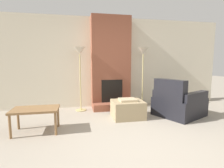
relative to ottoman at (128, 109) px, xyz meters
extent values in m
plane|color=gray|center=(-0.20, -1.54, -0.21)|extent=(24.00, 24.00, 0.00)
cube|color=beige|center=(-0.20, 1.27, 1.09)|extent=(7.10, 0.06, 2.60)
cube|color=brown|center=(-0.20, 1.07, 1.09)|extent=(1.11, 0.35, 2.60)
cube|color=brown|center=(-0.20, 0.74, -0.12)|extent=(1.11, 0.31, 0.18)
cube|color=black|center=(-0.20, 0.89, 0.29)|extent=(0.60, 0.02, 0.64)
cube|color=#998460|center=(0.00, 0.00, -0.01)|extent=(0.73, 0.63, 0.41)
cube|color=tan|center=(0.00, 0.00, 0.22)|extent=(0.40, 0.34, 0.05)
cube|color=black|center=(1.31, -0.07, 0.01)|extent=(1.34, 1.29, 0.45)
cube|color=black|center=(0.94, -0.25, 0.25)|extent=(0.51, 0.79, 0.92)
cube|color=black|center=(1.48, -0.42, 0.10)|extent=(0.91, 0.54, 0.63)
cube|color=black|center=(1.15, 0.28, 0.10)|extent=(0.91, 0.54, 0.63)
cube|color=brown|center=(-1.94, -0.49, 0.23)|extent=(0.84, 0.51, 0.04)
cylinder|color=brown|center=(-2.32, -0.70, 0.00)|extent=(0.04, 0.04, 0.42)
cylinder|color=brown|center=(-1.56, -0.70, 0.00)|extent=(0.04, 0.04, 0.42)
cylinder|color=brown|center=(-2.32, -0.27, 0.00)|extent=(0.04, 0.04, 0.42)
cylinder|color=brown|center=(-1.56, -0.27, 0.00)|extent=(0.04, 0.04, 0.42)
cylinder|color=tan|center=(-1.08, 0.86, -0.20)|extent=(0.28, 0.28, 0.02)
cylinder|color=tan|center=(-1.08, 0.86, 0.56)|extent=(0.03, 0.03, 1.51)
cone|color=beige|center=(-1.08, 0.86, 1.41)|extent=(0.31, 0.31, 0.18)
cylinder|color=tan|center=(0.70, 0.86, -0.20)|extent=(0.28, 0.28, 0.02)
cylinder|color=tan|center=(0.70, 0.86, 0.57)|extent=(0.03, 0.03, 1.52)
cone|color=beige|center=(0.70, 0.86, 1.42)|extent=(0.31, 0.31, 0.18)
camera|label=1|loc=(-1.17, -3.89, 1.11)|focal=28.00mm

